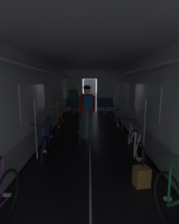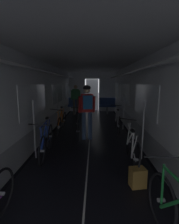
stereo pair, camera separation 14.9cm
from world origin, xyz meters
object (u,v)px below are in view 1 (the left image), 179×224
at_px(bicycle_orange, 60,122).
at_px(person_cyclist_aisle, 87,106).
at_px(bicycle_silver, 116,121).
at_px(backpack_on_floor, 141,177).
at_px(bench_seat_far_left, 74,104).
at_px(bicycle_white, 134,147).
at_px(bicycle_blue, 47,141).
at_px(bench_seat_far_right, 105,104).
at_px(bicycle_black_in_aisle, 77,126).
at_px(person_standing_near_bench, 73,98).

height_order(bicycle_orange, person_cyclist_aisle, person_cyclist_aisle).
bearing_deg(bicycle_silver, backpack_on_floor, -91.86).
relative_size(bench_seat_far_left, bicycle_white, 0.58).
bearing_deg(backpack_on_floor, bicycle_silver, 88.14).
xyz_separation_m(bicycle_white, bicycle_orange, (-2.05, 2.42, 0.00)).
distance_m(bicycle_white, bicycle_orange, 3.17).
height_order(bicycle_white, bicycle_orange, bicycle_white).
bearing_deg(person_cyclist_aisle, backpack_on_floor, -68.22).
bearing_deg(bicycle_white, bicycle_blue, 169.49).
distance_m(bench_seat_far_right, backpack_on_floor, 7.07).
bearing_deg(bench_seat_far_right, bicycle_silver, -88.21).
height_order(bicycle_orange, bicycle_black_in_aisle, bicycle_orange).
distance_m(bicycle_white, bicycle_blue, 2.06).
bearing_deg(person_standing_near_bench, bicycle_blue, -91.49).
bearing_deg(bicycle_orange, bicycle_blue, -89.44).
bearing_deg(person_standing_near_bench, bicycle_orange, -92.71).
distance_m(bench_seat_far_left, backpack_on_floor, 7.29).
relative_size(bicycle_silver, bicycle_blue, 1.00).
relative_size(bicycle_silver, person_cyclist_aisle, 0.98).
xyz_separation_m(person_cyclist_aisle, bicycle_black_in_aisle, (-0.33, 0.26, -0.69)).
bearing_deg(bench_seat_far_right, backpack_on_floor, -89.98).
bearing_deg(bicycle_orange, person_standing_near_bench, 87.29).
distance_m(person_standing_near_bench, backpack_on_floor, 6.96).
height_order(bicycle_black_in_aisle, backpack_on_floor, bicycle_black_in_aisle).
bearing_deg(backpack_on_floor, bicycle_blue, 147.58).
height_order(bicycle_white, bicycle_black_in_aisle, bicycle_white).
height_order(person_cyclist_aisle, bicycle_black_in_aisle, person_cyclist_aisle).
xyz_separation_m(bench_seat_far_right, backpack_on_floor, (0.00, -7.06, -0.40)).
relative_size(bench_seat_far_right, bicycle_silver, 0.58).
bearing_deg(person_cyclist_aisle, bicycle_silver, 41.03).
height_order(bicycle_blue, person_cyclist_aisle, person_cyclist_aisle).
relative_size(bicycle_white, person_cyclist_aisle, 0.98).
height_order(bicycle_silver, person_cyclist_aisle, person_cyclist_aisle).
xyz_separation_m(bicycle_orange, bicycle_blue, (0.02, -2.04, 0.00)).
bearing_deg(bicycle_orange, person_cyclist_aisle, -39.71).
relative_size(bicycle_orange, backpack_on_floor, 4.97).
bearing_deg(bicycle_blue, bicycle_silver, 46.79).
bearing_deg(bicycle_silver, bicycle_blue, -133.21).
relative_size(bicycle_black_in_aisle, person_standing_near_bench, 1.00).
bearing_deg(bicycle_black_in_aisle, bicycle_blue, -112.79).
bearing_deg(backpack_on_floor, bicycle_black_in_aisle, 115.69).
distance_m(bicycle_orange, person_standing_near_bench, 3.46).
relative_size(bicycle_black_in_aisle, backpack_on_floor, 4.96).
height_order(bicycle_white, bicycle_silver, bicycle_white).
bearing_deg(bicycle_black_in_aisle, person_cyclist_aisle, -38.86).
bearing_deg(bicycle_silver, bicycle_white, -90.56).
bearing_deg(bench_seat_far_left, bicycle_silver, -62.25).
height_order(bench_seat_far_left, person_cyclist_aisle, person_cyclist_aisle).
height_order(bench_seat_far_left, bicycle_silver, bench_seat_far_left).
height_order(bicycle_silver, person_standing_near_bench, person_standing_near_bench).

